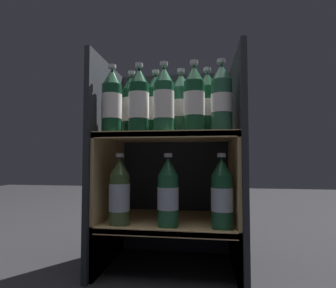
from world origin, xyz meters
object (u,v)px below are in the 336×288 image
Objects in this scene: bottle_upper_front_1 at (139,102)px; bottle_upper_front_2 at (164,101)px; bottle_upper_back_0 at (131,107)px; bottle_upper_front_0 at (112,103)px; bottle_upper_front_4 at (222,99)px; bottle_lower_front_2 at (222,195)px; bottle_upper_back_2 at (181,105)px; bottle_upper_front_3 at (194,100)px; bottle_upper_back_1 at (155,106)px; bottle_upper_back_3 at (207,104)px; bottle_lower_front_1 at (168,194)px; bottle_lower_front_0 at (119,193)px.

bottle_upper_front_2 is (0.09, 0.00, -0.00)m from bottle_upper_front_1.
bottle_upper_front_2 is 1.00× the size of bottle_upper_back_0.
bottle_upper_front_4 is (0.41, 0.00, 0.00)m from bottle_upper_front_0.
bottle_upper_back_2 is at bearing 150.77° from bottle_lower_front_2.
bottle_upper_back_2 is (0.20, 0.00, 0.00)m from bottle_upper_back_0.
bottle_upper_front_2 and bottle_upper_front_3 have the same top height.
bottle_upper_front_4 is at bearing -18.23° from bottle_upper_back_1.
bottle_upper_front_3 and bottle_upper_back_2 have the same top height.
bottle_upper_front_3 is 0.10m from bottle_upper_back_3.
bottle_upper_front_1 is at bearing -161.65° from bottle_upper_back_3.
bottle_lower_front_1 is at bearing -0.00° from bottle_upper_front_2.
bottle_upper_front_3 is 0.35m from bottle_lower_front_2.
bottle_upper_front_4 is 0.50m from bottle_lower_front_0.
bottle_lower_front_2 is at bearing -61.23° from bottle_upper_back_3.
bottle_upper_front_0 and bottle_upper_back_1 have the same top height.
bottle_upper_front_1 is 0.30m from bottle_upper_front_4.
bottle_upper_back_3 is (0.16, 0.08, 0.00)m from bottle_upper_front_2.
bottle_lower_front_0 is (-0.28, -0.00, -0.34)m from bottle_upper_front_3.
bottle_upper_front_1 is 1.00× the size of bottle_upper_back_1.
bottle_upper_back_3 is 1.00× the size of bottle_lower_front_0.
bottle_upper_front_3 is at bearing 0.00° from bottle_upper_front_1.
bottle_upper_front_0 is 1.00× the size of bottle_upper_front_4.
bottle_upper_back_2 is at bearing 18.31° from bottle_upper_front_0.
bottle_upper_back_3 is at bearing 0.00° from bottle_upper_back_0.
bottle_upper_back_0 reaches higher than bottle_lower_front_1.
bottle_lower_front_0 is at bearing 0.00° from bottle_upper_front_0.
bottle_lower_front_2 is (0.30, 0.00, -0.34)m from bottle_upper_front_1.
bottle_upper_front_0 and bottle_upper_front_1 have the same top height.
bottle_upper_front_3 is at bearing 0.00° from bottle_lower_front_1.
bottle_upper_front_1 is 0.34m from bottle_lower_front_0.
bottle_upper_back_1 is 1.00× the size of bottle_upper_back_2.
bottle_lower_front_2 is at bearing 0.00° from bottle_upper_front_0.
bottle_lower_front_0 is at bearing 180.00° from bottle_upper_front_1.
bottle_upper_back_3 is at bearing 18.35° from bottle_upper_front_1.
bottle_upper_front_4 is at bearing 0.00° from bottle_upper_front_2.
bottle_upper_back_0 is 0.35m from bottle_lower_front_0.
bottle_upper_front_0 is 0.53m from bottle_lower_front_2.
bottle_upper_back_0 is (-0.05, 0.08, 0.00)m from bottle_upper_front_1.
bottle_upper_back_2 is (-0.06, 0.08, 0.00)m from bottle_upper_front_3.
bottle_upper_front_1 is at bearing 0.00° from bottle_lower_front_0.
bottle_upper_front_3 is 0.10m from bottle_upper_front_4.
bottle_upper_back_1 reaches higher than bottle_lower_front_0.
bottle_upper_back_0 is (0.05, 0.08, -0.00)m from bottle_upper_front_0.
bottle_upper_back_2 is (0.15, 0.08, 0.00)m from bottle_upper_front_1.
bottle_upper_back_3 is at bearing 13.21° from bottle_upper_front_0.
bottle_upper_front_0 is 0.10m from bottle_upper_back_0.
bottle_upper_front_3 reaches higher than bottle_lower_front_1.
bottle_lower_front_0 is at bearing -165.47° from bottle_upper_back_3.
bottle_upper_front_1 and bottle_upper_back_2 have the same top height.
bottle_upper_back_0 and bottle_upper_back_3 have the same top height.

